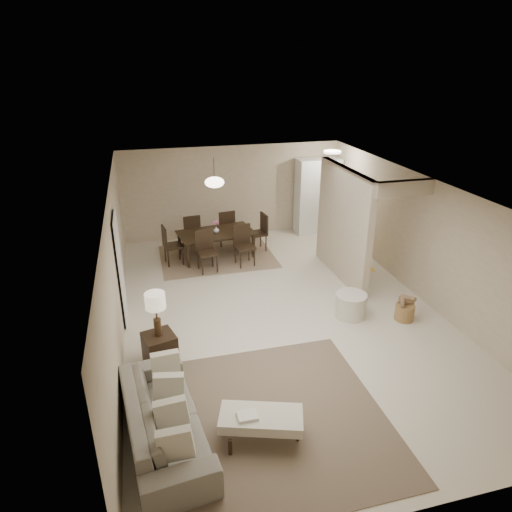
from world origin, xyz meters
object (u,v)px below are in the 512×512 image
object	(u,v)px
ottoman_bench	(261,419)
dining_table	(217,245)
sofa	(164,418)
pantry_cabinet	(317,196)
wicker_basket	(405,312)
side_table	(160,349)
round_pouf	(351,305)

from	to	relation	value
ottoman_bench	dining_table	xyz separation A→B (m)	(0.49, 6.06, 0.02)
sofa	ottoman_bench	size ratio (longest dim) A/B	1.97
pantry_cabinet	wicker_basket	world-z (taller)	pantry_cabinet
pantry_cabinet	sofa	xyz separation A→B (m)	(-4.80, -6.88, -0.71)
ottoman_bench	wicker_basket	size ratio (longest dim) A/B	3.25
pantry_cabinet	dining_table	xyz separation A→B (m)	(-3.09, -1.12, -0.72)
pantry_cabinet	sofa	distance (m)	8.42
wicker_basket	pantry_cabinet	bearing A→B (deg)	88.37
sofa	dining_table	size ratio (longest dim) A/B	1.25
pantry_cabinet	wicker_basket	distance (m)	5.08
pantry_cabinet	dining_table	bearing A→B (deg)	-159.99
pantry_cabinet	side_table	distance (m)	7.09
side_table	dining_table	distance (m)	4.40
ottoman_bench	dining_table	bearing A→B (deg)	103.54
pantry_cabinet	ottoman_bench	size ratio (longest dim) A/B	1.78
pantry_cabinet	side_table	bearing A→B (deg)	-132.41
side_table	round_pouf	bearing A→B (deg)	8.92
round_pouf	sofa	bearing A→B (deg)	-148.66
ottoman_bench	pantry_cabinet	bearing A→B (deg)	81.69
wicker_basket	round_pouf	bearing A→B (deg)	158.51
sofa	wicker_basket	size ratio (longest dim) A/B	6.40
pantry_cabinet	ottoman_bench	distance (m)	8.06
side_table	dining_table	world-z (taller)	dining_table
ottoman_bench	side_table	world-z (taller)	side_table
wicker_basket	side_table	bearing A→B (deg)	-177.52
ottoman_bench	round_pouf	distance (m)	3.57
pantry_cabinet	dining_table	size ratio (longest dim) A/B	1.13
ottoman_bench	side_table	xyz separation A→B (m)	(-1.17, 1.98, -0.04)
round_pouf	pantry_cabinet	bearing A→B (deg)	76.70
side_table	wicker_basket	world-z (taller)	side_table
pantry_cabinet	side_table	size ratio (longest dim) A/B	3.97
sofa	wicker_basket	world-z (taller)	sofa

